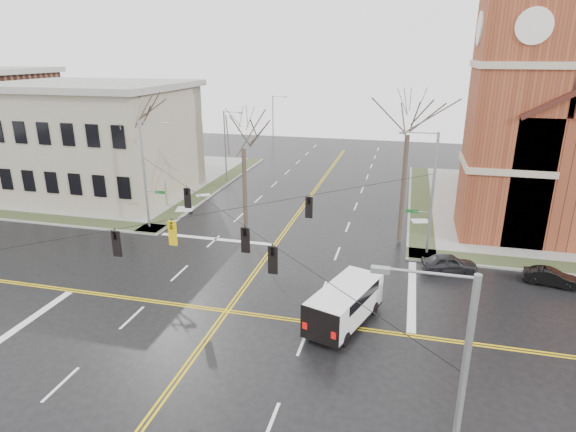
% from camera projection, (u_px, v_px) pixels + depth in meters
% --- Properties ---
extents(ground, '(120.00, 120.00, 0.00)m').
position_uv_depth(ground, '(227.00, 311.00, 28.14)').
color(ground, black).
rests_on(ground, ground).
extents(sidewalks, '(80.00, 80.00, 0.17)m').
position_uv_depth(sidewalks, '(227.00, 310.00, 28.12)').
color(sidewalks, gray).
rests_on(sidewalks, ground).
extents(road_markings, '(100.00, 100.00, 0.01)m').
position_uv_depth(road_markings, '(227.00, 311.00, 28.14)').
color(road_markings, gold).
rests_on(road_markings, ground).
extents(civic_building_a, '(18.00, 14.00, 11.00)m').
position_uv_depth(civic_building_a, '(95.00, 142.00, 49.79)').
color(civic_building_a, '#A29780').
rests_on(civic_building_a, ground).
extents(signal_pole_ne, '(2.75, 0.22, 9.00)m').
position_uv_depth(signal_pole_ne, '(430.00, 191.00, 34.46)').
color(signal_pole_ne, gray).
rests_on(signal_pole_ne, ground).
extents(signal_pole_nw, '(2.75, 0.22, 9.00)m').
position_uv_depth(signal_pole_nw, '(146.00, 172.00, 39.70)').
color(signal_pole_nw, gray).
rests_on(signal_pole_nw, ground).
extents(signal_pole_se, '(2.75, 0.22, 9.00)m').
position_uv_depth(signal_pole_se, '(452.00, 411.00, 13.37)').
color(signal_pole_se, gray).
rests_on(signal_pole_se, ground).
extents(span_wires, '(23.02, 23.02, 0.03)m').
position_uv_depth(span_wires, '(222.00, 211.00, 26.13)').
color(span_wires, black).
rests_on(span_wires, ground).
extents(traffic_signals, '(8.21, 8.26, 1.30)m').
position_uv_depth(traffic_signals, '(218.00, 228.00, 25.76)').
color(traffic_signals, black).
rests_on(traffic_signals, ground).
extents(streetlight_north_a, '(2.30, 0.20, 8.00)m').
position_uv_depth(streetlight_north_a, '(226.00, 143.00, 54.84)').
color(streetlight_north_a, gray).
rests_on(streetlight_north_a, ground).
extents(streetlight_north_b, '(2.30, 0.20, 8.00)m').
position_uv_depth(streetlight_north_b, '(274.00, 120.00, 73.18)').
color(streetlight_north_b, gray).
rests_on(streetlight_north_b, ground).
extents(cargo_van, '(3.94, 6.12, 2.18)m').
position_uv_depth(cargo_van, '(347.00, 301.00, 26.65)').
color(cargo_van, white).
rests_on(cargo_van, ground).
extents(parked_car_a, '(3.95, 2.23, 1.27)m').
position_uv_depth(parked_car_a, '(449.00, 263.00, 32.98)').
color(parked_car_a, black).
rests_on(parked_car_a, ground).
extents(parked_car_b, '(3.42, 1.72, 1.08)m').
position_uv_depth(parked_car_b, '(551.00, 277.00, 31.17)').
color(parked_car_b, black).
rests_on(parked_car_b, ground).
extents(tree_nw_far, '(4.00, 4.00, 11.77)m').
position_uv_depth(tree_nw_far, '(132.00, 123.00, 41.61)').
color(tree_nw_far, '#382D23').
rests_on(tree_nw_far, ground).
extents(tree_nw_near, '(4.00, 4.00, 10.12)m').
position_uv_depth(tree_nw_near, '(243.00, 143.00, 38.99)').
color(tree_nw_near, '#382D23').
rests_on(tree_nw_near, ground).
extents(tree_ne, '(4.00, 4.00, 12.57)m').
position_uv_depth(tree_ne, '(408.00, 128.00, 35.44)').
color(tree_ne, '#382D23').
rests_on(tree_ne, ground).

